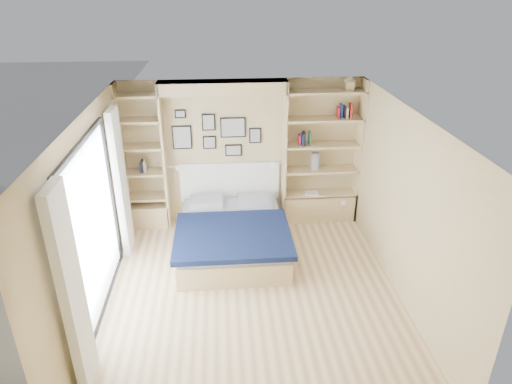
{
  "coord_description": "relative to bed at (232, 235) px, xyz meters",
  "views": [
    {
      "loc": [
        -0.36,
        -5.08,
        3.96
      ],
      "look_at": [
        0.13,
        0.9,
        1.13
      ],
      "focal_mm": 32.0,
      "sensor_mm": 36.0,
      "label": 1
    }
  ],
  "objects": [
    {
      "name": "photo_gallery",
      "position": [
        -0.22,
        1.07,
        1.33
      ],
      "size": [
        1.48,
        0.02,
        0.82
      ],
      "color": "black",
      "rests_on": "ground"
    },
    {
      "name": "shelf_decor",
      "position": [
        1.32,
        0.92,
        1.42
      ],
      "size": [
        3.52,
        0.23,
        2.03
      ],
      "color": "#A91C2F",
      "rests_on": "ground"
    },
    {
      "name": "deck_chair",
      "position": [
        -2.54,
        -0.51,
        0.05
      ],
      "size": [
        0.43,
        0.69,
        0.68
      ],
      "rotation": [
        0.0,
        0.0,
        -0.03
      ],
      "color": "tan",
      "rests_on": "ground"
    },
    {
      "name": "reading_lamps",
      "position": [
        -0.07,
        0.85,
        0.83
      ],
      "size": [
        1.92,
        0.12,
        0.15
      ],
      "color": "silver",
      "rests_on": "ground"
    },
    {
      "name": "bed",
      "position": [
        0.0,
        0.0,
        0.0
      ],
      "size": [
        1.73,
        2.16,
        1.07
      ],
      "color": "tan",
      "rests_on": "ground"
    },
    {
      "name": "ground",
      "position": [
        0.23,
        -1.15,
        -0.28
      ],
      "size": [
        4.5,
        4.5,
        0.0
      ],
      "primitive_type": "plane",
      "color": "beige",
      "rests_on": "ground"
    },
    {
      "name": "room_shell",
      "position": [
        -0.16,
        0.37,
        0.8
      ],
      "size": [
        4.5,
        4.5,
        4.5
      ],
      "color": "tan",
      "rests_on": "ground"
    }
  ]
}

